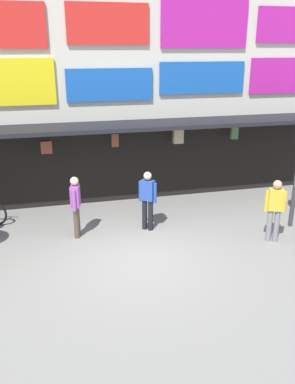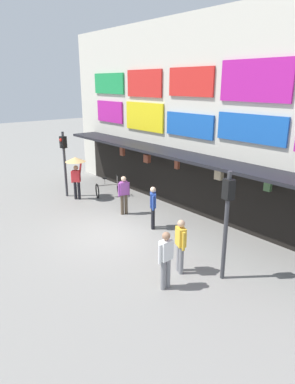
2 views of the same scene
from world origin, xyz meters
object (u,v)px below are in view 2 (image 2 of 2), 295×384
(traffic_light_far, at_px, (227,209))
(pedestrian_in_purple, at_px, (181,243))
(pedestrian_in_yellow, at_px, (153,205))
(traffic_light_near, at_px, (64,154))
(pedestrian_in_green, at_px, (166,257))
(pedestrian_with_umbrella, at_px, (76,166))
(bicycle_parked, at_px, (108,189))
(pedestrian_in_black, at_px, (124,193))

(traffic_light_far, relative_size, pedestrian_in_purple, 1.90)
(traffic_light_far, height_order, pedestrian_in_yellow, traffic_light_far)
(traffic_light_near, height_order, pedestrian_in_yellow, traffic_light_near)
(pedestrian_in_green, bearing_deg, traffic_light_near, 169.98)
(pedestrian_in_purple, bearing_deg, pedestrian_with_umbrella, 173.57)
(pedestrian_in_purple, xyz_separation_m, pedestrian_in_yellow, (-3.00, 1.48, 0.00))
(traffic_light_far, xyz_separation_m, bicycle_parked, (-8.35, 1.53, -1.75))
(bicycle_parked, bearing_deg, pedestrian_in_black, -17.67)
(pedestrian_with_umbrella, bearing_deg, pedestrian_in_purple, -6.43)
(traffic_light_near, xyz_separation_m, pedestrian_in_yellow, (5.75, 0.76, -1.19))
(pedestrian_with_umbrella, bearing_deg, pedestrian_in_yellow, 6.61)
(bicycle_parked, xyz_separation_m, pedestrian_in_black, (2.40, -0.77, 0.55))
(traffic_light_far, height_order, pedestrian_in_green, traffic_light_far)
(pedestrian_in_purple, distance_m, pedestrian_in_black, 5.16)
(pedestrian_in_yellow, height_order, pedestrian_in_green, same)
(traffic_light_near, xyz_separation_m, bicycle_parked, (1.41, 1.55, -1.75))
(traffic_light_far, xyz_separation_m, pedestrian_in_yellow, (-4.01, 0.74, -1.19))
(bicycle_parked, height_order, pedestrian_in_black, pedestrian_in_black)
(bicycle_parked, bearing_deg, pedestrian_with_umbrella, -115.30)
(pedestrian_in_yellow, bearing_deg, traffic_light_near, -172.44)
(bicycle_parked, distance_m, pedestrian_in_green, 8.32)
(traffic_light_near, xyz_separation_m, pedestrian_in_purple, (8.75, -0.71, -1.19))
(pedestrian_in_black, height_order, pedestrian_in_green, same)
(bicycle_parked, relative_size, pedestrian_in_purple, 0.80)
(pedestrian_in_purple, xyz_separation_m, pedestrian_in_black, (-4.93, 1.50, 0.00))
(traffic_light_far, height_order, pedestrian_in_purple, traffic_light_far)
(pedestrian_in_black, xyz_separation_m, pedestrian_with_umbrella, (-3.05, -0.60, 0.69))
(pedestrian_in_black, relative_size, pedestrian_in_green, 1.00)
(traffic_light_near, distance_m, traffic_light_far, 9.77)
(traffic_light_near, bearing_deg, pedestrian_in_green, -10.02)
(bicycle_parked, xyz_separation_m, pedestrian_in_green, (7.68, -3.16, 0.55))
(pedestrian_in_purple, height_order, pedestrian_in_green, same)
(pedestrian_in_yellow, bearing_deg, pedestrian_with_umbrella, -173.39)
(pedestrian_with_umbrella, bearing_deg, bicycle_parked, 64.70)
(pedestrian_in_purple, bearing_deg, traffic_light_far, 35.72)
(pedestrian_in_yellow, bearing_deg, pedestrian_in_purple, -26.25)
(traffic_light_far, relative_size, bicycle_parked, 2.39)
(traffic_light_near, height_order, pedestrian_in_green, traffic_light_near)
(pedestrian_in_yellow, bearing_deg, pedestrian_in_black, 179.31)
(pedestrian_in_yellow, bearing_deg, pedestrian_in_green, -35.37)
(pedestrian_in_purple, xyz_separation_m, pedestrian_in_green, (0.34, -0.89, 0.00))
(traffic_light_near, bearing_deg, bicycle_parked, 47.66)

